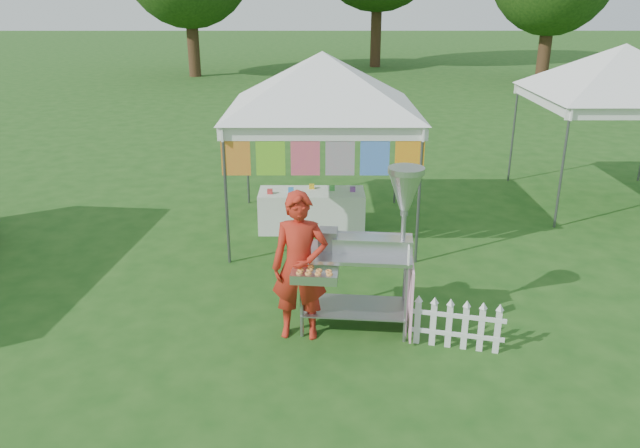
{
  "coord_description": "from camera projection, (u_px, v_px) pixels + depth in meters",
  "views": [
    {
      "loc": [
        -0.06,
        -6.64,
        3.9
      ],
      "look_at": [
        -0.04,
        0.81,
        1.1
      ],
      "focal_mm": 35.0,
      "sensor_mm": 36.0,
      "label": 1
    }
  ],
  "objects": [
    {
      "name": "ground",
      "position": [
        324.0,
        332.0,
        7.59
      ],
      "size": [
        120.0,
        120.0,
        0.0
      ],
      "primitive_type": "plane",
      "color": "#1C4A15",
      "rests_on": "ground"
    },
    {
      "name": "canopy_main",
      "position": [
        322.0,
        52.0,
        9.8
      ],
      "size": [
        4.24,
        4.24,
        3.45
      ],
      "color": "#59595E",
      "rests_on": "ground"
    },
    {
      "name": "canopy_right",
      "position": [
        627.0,
        44.0,
        11.22
      ],
      "size": [
        4.24,
        4.24,
        3.45
      ],
      "color": "#59595E",
      "rests_on": "ground"
    },
    {
      "name": "donut_cart",
      "position": [
        374.0,
        238.0,
        7.25
      ],
      "size": [
        1.54,
        0.96,
        2.04
      ],
      "rotation": [
        0.0,
        0.0,
        -0.1
      ],
      "color": "gray",
      "rests_on": "ground"
    },
    {
      "name": "vendor",
      "position": [
        300.0,
        267.0,
        7.22
      ],
      "size": [
        0.68,
        0.47,
        1.8
      ],
      "primitive_type": "imported",
      "rotation": [
        0.0,
        0.0,
        -0.06
      ],
      "color": "#AD2315",
      "rests_on": "ground"
    },
    {
      "name": "picket_fence",
      "position": [
        457.0,
        326.0,
        7.14
      ],
      "size": [
        1.05,
        0.28,
        0.56
      ],
      "rotation": [
        0.0,
        0.0,
        -0.24
      ],
      "color": "silver",
      "rests_on": "ground"
    },
    {
      "name": "display_table",
      "position": [
        312.0,
        210.0,
        10.74
      ],
      "size": [
        1.8,
        0.7,
        0.69
      ],
      "primitive_type": "cube",
      "color": "white",
      "rests_on": "ground"
    }
  ]
}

